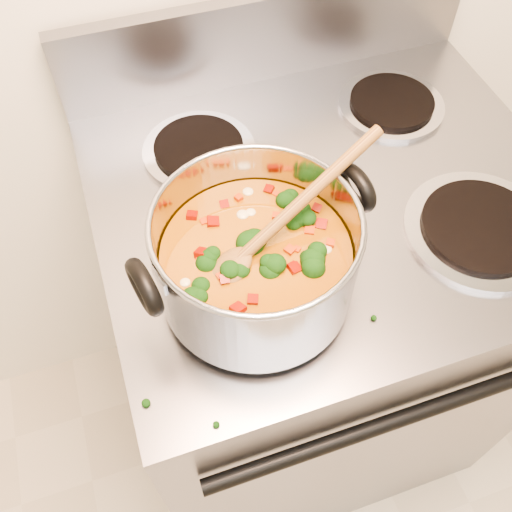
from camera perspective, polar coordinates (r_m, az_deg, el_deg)
The scene contains 4 objects.
electric_range at distance 1.30m, azimuth 5.39°, elevation -6.68°, with size 0.76×0.69×1.08m.
stockpot at distance 0.74m, azimuth 0.02°, elevation -0.34°, with size 0.33×0.26×0.16m.
wooden_spoon at distance 0.71m, azimuth 1.14°, elevation 2.28°, with size 0.28×0.13×0.12m.
cooktop_crumbs at distance 0.81m, azimuth 5.73°, elevation -3.47°, with size 0.32×0.34×0.01m.
Camera 1 is at (-0.27, 0.62, 1.61)m, focal length 40.00 mm.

